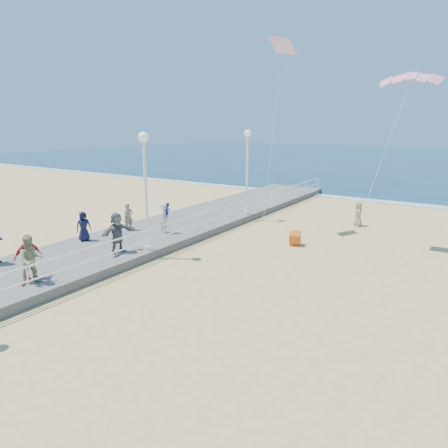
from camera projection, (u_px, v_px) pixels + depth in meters
The scene contains 18 objects.
ground at pixel (249, 282), 15.66m from camera, with size 160.00×160.00×0.00m, color #D7B970.
ocean at pixel (437, 161), 68.41m from camera, with size 160.00×90.00×0.05m, color #0B2D47.
surf_line at pixel (375, 201), 32.29m from camera, with size 160.00×1.20×0.04m, color white.
boardwalk at pixel (117, 246), 19.60m from camera, with size 5.00×44.00×0.40m, color slate.
railing at pixel (153, 233), 18.04m from camera, with size 0.05×42.00×0.55m.
lamp_post_mid at pixel (145, 179), 17.62m from camera, with size 0.44×0.44×5.32m.
lamp_post_far at pixel (247, 163), 24.92m from camera, with size 0.44×0.44×5.32m.
woman_holding_toddler at pixel (164, 218), 21.01m from camera, with size 0.60×0.39×1.64m, color silver.
toddler_held at pixel (168, 210), 20.95m from camera, with size 0.39×0.30×0.80m, color #2E3CAF.
spectator_1 at pixel (31, 260), 14.30m from camera, with size 0.88×0.68×1.80m, color #989469.
spectator_3 at pixel (28, 257), 14.74m from camera, with size 1.01×0.42×1.72m, color red.
spectator_4 at pixel (84, 226), 19.69m from camera, with size 0.72×0.47×1.48m, color #181934.
spectator_5 at pixel (117, 233), 17.83m from camera, with size 1.70×0.54×1.83m, color #56575B.
spectator_6 at pixel (128, 217), 21.64m from camera, with size 0.54×0.36×1.49m, color gray.
beach_walker_c at pixel (358, 214), 24.20m from camera, with size 0.73×0.47×1.48m, color gray.
box_kite at pixel (295, 239), 20.42m from camera, with size 0.55×0.55×0.60m, color red.
kite_parafoil at pixel (410, 76), 17.60m from camera, with size 2.62×0.90×0.30m, color #E51B44, non-canonical shape.
kite_diamond_redwhite at pixel (282, 45), 20.63m from camera, with size 1.32×1.32×0.02m, color red.
Camera 1 is at (7.19, -12.79, 6.01)m, focal length 32.00 mm.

